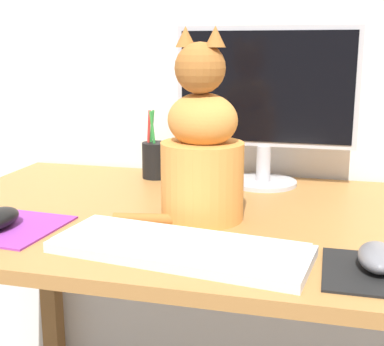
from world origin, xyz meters
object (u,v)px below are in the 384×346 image
at_px(computer_mouse_right, 378,257).
at_px(pen_cup, 155,159).
at_px(keyboard, 180,248).
at_px(monitor, 265,99).
at_px(cat, 201,151).

xyz_separation_m(computer_mouse_right, pen_cup, (-0.52, 0.50, 0.03)).
bearing_deg(keyboard, computer_mouse_right, 9.22).
distance_m(monitor, keyboard, 0.55).
height_order(monitor, cat, monitor).
height_order(computer_mouse_right, cat, cat).
relative_size(computer_mouse_right, pen_cup, 0.58).
bearing_deg(computer_mouse_right, keyboard, -178.20).
xyz_separation_m(keyboard, cat, (-0.01, 0.20, 0.13)).
distance_m(computer_mouse_right, pen_cup, 0.72).
height_order(monitor, computer_mouse_right, monitor).
bearing_deg(pen_cup, cat, -57.34).
relative_size(monitor, keyboard, 0.98).
bearing_deg(cat, computer_mouse_right, -19.77).
height_order(cat, pen_cup, cat).
bearing_deg(cat, keyboard, -76.99).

